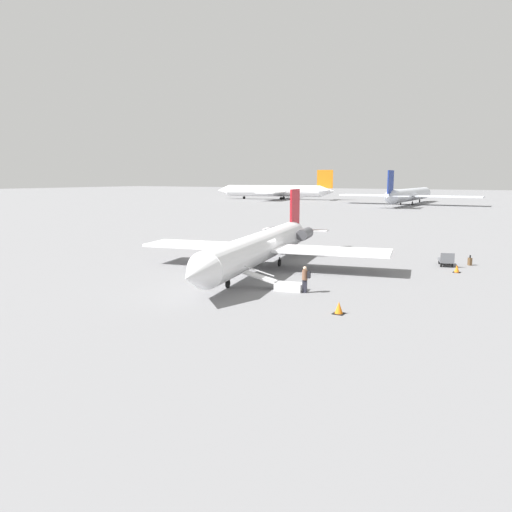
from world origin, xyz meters
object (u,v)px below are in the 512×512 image
airplane_far_right (276,191)px  boarding_stairs (283,285)px  airplane_main (263,246)px  luggage_cart (446,260)px  airplane_far_left (409,195)px  passenger (305,278)px  suitcase (470,261)px

airplane_far_right → boarding_stairs: size_ratio=10.08×
airplane_main → luggage_cart: bearing=112.3°
airplane_main → airplane_far_left: airplane_far_left is taller
boarding_stairs → luggage_cart: 17.02m
airplane_far_left → passenger: (113.06, 20.80, -1.72)m
airplane_far_right → airplane_main: bearing=105.5°
airplane_main → airplane_far_left: bearing=175.2°
airplane_far_left → luggage_cart: airplane_far_left is taller
airplane_main → luggage_cart: size_ratio=11.23×
passenger → suitcase: passenger is taller
luggage_cart → suitcase: 2.16m
passenger → luggage_cart: bearing=-123.9°
airplane_far_right → passenger: size_ratio=23.95×
luggage_cart → suitcase: (-1.30, 1.72, -0.13)m
passenger → suitcase: (-16.48, 7.75, -0.67)m
passenger → airplane_far_right: bearing=-73.1°
airplane_main → passenger: (6.34, 6.81, -0.87)m
airplane_far_right → boarding_stairs: bearing=106.2°
airplane_main → passenger: 9.35m
airplane_main → boarding_stairs: 8.36m
airplane_far_right → passenger: 141.00m
airplane_far_right → luggage_cart: 131.29m
airplane_far_left → suitcase: (96.57, 28.55, -2.39)m
airplane_main → airplane_far_right: (-116.85, -61.75, 1.10)m
luggage_cart → boarding_stairs: bearing=-42.7°
airplane_main → airplane_far_left: 107.63m
airplane_main → suitcase: size_ratio=30.85×
airplane_far_right → airplane_far_left: 48.82m
boarding_stairs → luggage_cart: size_ratio=1.71×
airplane_far_left → passenger: 114.97m
airplane_far_left → suitcase: airplane_far_left is taller
airplane_far_left → passenger: size_ratio=28.59×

